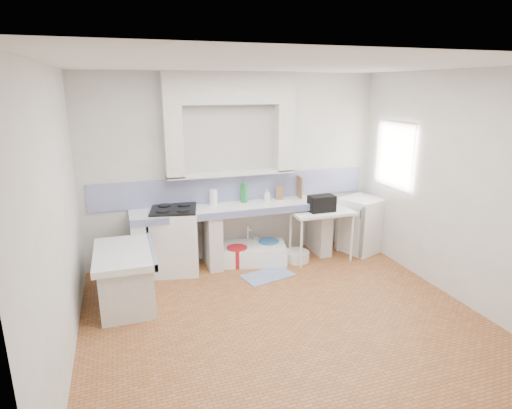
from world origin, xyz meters
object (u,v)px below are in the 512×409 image
object	(u,v)px
stove	(175,241)
sink	(252,254)
side_table	(321,235)
fridge	(361,225)

from	to	relation	value
stove	sink	size ratio (longest dim) A/B	0.90
stove	sink	distance (m)	1.19
stove	side_table	size ratio (longest dim) A/B	0.98
sink	fridge	world-z (taller)	fridge
sink	fridge	xyz separation A→B (m)	(1.82, -0.10, 0.32)
sink	side_table	size ratio (longest dim) A/B	1.09
stove	sink	world-z (taller)	stove
side_table	fridge	world-z (taller)	fridge
side_table	stove	bearing A→B (deg)	173.50
stove	side_table	world-z (taller)	stove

